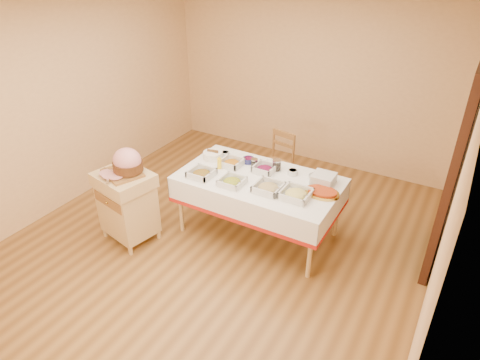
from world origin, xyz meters
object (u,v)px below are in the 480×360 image
(dining_table, at_px, (259,190))
(mustard_bottle, at_px, (219,163))
(ham_on_board, at_px, (127,163))
(plate_stack, at_px, (323,179))
(preserve_jar_right, at_px, (277,166))
(butcher_cart, at_px, (127,202))
(dining_chair, at_px, (277,163))
(brass_platter, at_px, (322,192))
(bread_basket, at_px, (213,155))
(preserve_jar_left, at_px, (254,164))

(dining_table, bearing_deg, mustard_bottle, -177.39)
(dining_table, bearing_deg, ham_on_board, -146.97)
(plate_stack, bearing_deg, preserve_jar_right, 177.03)
(butcher_cart, height_order, plate_stack, plate_stack)
(dining_chair, relative_size, preserve_jar_right, 6.54)
(ham_on_board, relative_size, brass_platter, 1.22)
(dining_table, xyz_separation_m, bread_basket, (-0.72, 0.16, 0.21))
(butcher_cart, relative_size, dining_chair, 1.00)
(dining_table, distance_m, mustard_bottle, 0.57)
(dining_chair, bearing_deg, dining_table, -76.69)
(dining_table, distance_m, plate_stack, 0.74)
(ham_on_board, bearing_deg, preserve_jar_right, 39.23)
(bread_basket, relative_size, brass_platter, 0.64)
(butcher_cart, bearing_deg, mustard_bottle, 47.03)
(butcher_cart, xyz_separation_m, preserve_jar_right, (1.35, 1.10, 0.33))
(brass_platter, bearing_deg, preserve_jar_left, 168.96)
(preserve_jar_right, bearing_deg, bread_basket, -171.73)
(butcher_cart, height_order, preserve_jar_left, preserve_jar_left)
(brass_platter, bearing_deg, dining_chair, 135.03)
(mustard_bottle, xyz_separation_m, brass_platter, (1.25, 0.05, -0.05))
(ham_on_board, distance_m, preserve_jar_right, 1.69)
(dining_table, xyz_separation_m, preserve_jar_right, (0.09, 0.27, 0.22))
(bread_basket, bearing_deg, dining_table, -12.17)
(dining_chair, bearing_deg, butcher_cart, -119.35)
(brass_platter, bearing_deg, preserve_jar_right, 159.28)
(mustard_bottle, height_order, bread_basket, mustard_bottle)
(dining_chair, bearing_deg, bread_basket, -119.93)
(butcher_cart, bearing_deg, dining_chair, 60.65)
(mustard_bottle, height_order, brass_platter, mustard_bottle)
(preserve_jar_left, height_order, mustard_bottle, mustard_bottle)
(plate_stack, bearing_deg, butcher_cart, -151.01)
(mustard_bottle, bearing_deg, dining_chair, 74.80)
(dining_table, height_order, brass_platter, brass_platter)
(dining_table, height_order, butcher_cart, butcher_cart)
(preserve_jar_right, bearing_deg, brass_platter, -20.72)
(ham_on_board, xyz_separation_m, brass_platter, (1.95, 0.82, -0.21))
(mustard_bottle, relative_size, plate_stack, 0.67)
(preserve_jar_left, xyz_separation_m, bread_basket, (-0.55, -0.05, -0.00))
(ham_on_board, height_order, preserve_jar_right, ham_on_board)
(dining_table, xyz_separation_m, preserve_jar_left, (-0.17, 0.20, 0.21))
(ham_on_board, bearing_deg, butcher_cart, -141.96)
(dining_table, relative_size, preserve_jar_right, 13.78)
(butcher_cart, relative_size, plate_stack, 3.63)
(ham_on_board, relative_size, preserve_jar_right, 3.46)
(dining_chair, height_order, plate_stack, plate_stack)
(dining_table, relative_size, bread_basket, 7.61)
(preserve_jar_right, bearing_deg, butcher_cart, -140.81)
(mustard_bottle, bearing_deg, plate_stack, 12.69)
(preserve_jar_left, relative_size, mustard_bottle, 0.68)
(butcher_cart, bearing_deg, preserve_jar_left, 43.38)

